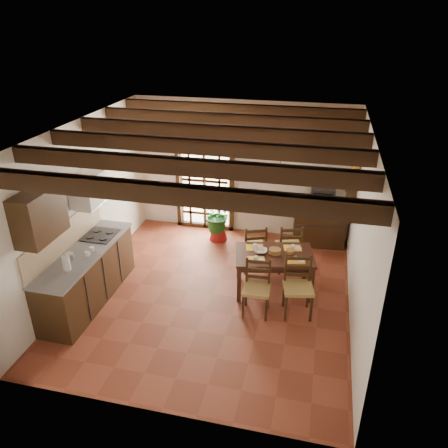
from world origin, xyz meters
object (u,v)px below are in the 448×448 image
(chair_far_right, at_px, (288,255))
(potted_plant, at_px, (218,215))
(kitchen_counter, at_px, (87,275))
(chair_near_right, at_px, (297,297))
(chair_near_left, at_px, (256,298))
(dining_table, at_px, (274,259))
(crt_tv, at_px, (322,197))
(chair_far_left, at_px, (253,255))
(sideboard, at_px, (319,225))
(pendant_lamp, at_px, (280,173))

(chair_far_right, relative_size, potted_plant, 0.49)
(kitchen_counter, height_order, chair_near_right, kitchen_counter)
(chair_near_left, bearing_deg, chair_far_right, 73.08)
(dining_table, xyz_separation_m, chair_near_left, (-0.18, -0.71, -0.33))
(dining_table, bearing_deg, chair_far_right, 63.80)
(chair_far_right, distance_m, crt_tv, 1.45)
(chair_near_left, bearing_deg, crt_tv, 68.50)
(chair_far_left, bearing_deg, potted_plant, -70.16)
(chair_near_right, distance_m, potted_plant, 2.81)
(kitchen_counter, xyz_separation_m, potted_plant, (1.57, 2.54, 0.10))
(dining_table, bearing_deg, potted_plant, 119.13)
(kitchen_counter, xyz_separation_m, chair_near_left, (2.75, 0.27, -0.19))
(chair_near_right, xyz_separation_m, crt_tv, (0.24, 2.41, 0.75))
(kitchen_counter, xyz_separation_m, chair_near_right, (3.38, 0.41, -0.17))
(dining_table, bearing_deg, sideboard, 57.66)
(dining_table, xyz_separation_m, pendant_lamp, (0.00, 0.10, 1.47))
(kitchen_counter, bearing_deg, crt_tv, 37.95)
(kitchen_counter, relative_size, potted_plant, 1.16)
(crt_tv, bearing_deg, chair_near_left, -112.27)
(potted_plant, bearing_deg, crt_tv, 7.65)
(sideboard, bearing_deg, kitchen_counter, -147.20)
(crt_tv, xyz_separation_m, potted_plant, (-2.04, -0.27, -0.49))
(chair_far_left, distance_m, chair_far_right, 0.64)
(chair_far_left, distance_m, potted_plant, 1.36)
(pendant_lamp, bearing_deg, kitchen_counter, -159.66)
(dining_table, xyz_separation_m, crt_tv, (0.69, 1.84, 0.44))
(sideboard, bearing_deg, dining_table, -115.75)
(pendant_lamp, bearing_deg, potted_plant, 132.82)
(sideboard, height_order, crt_tv, crt_tv)
(dining_table, xyz_separation_m, chair_far_right, (0.18, 0.71, -0.31))
(chair_far_left, bearing_deg, chair_far_right, 168.88)
(crt_tv, relative_size, pendant_lamp, 0.57)
(chair_far_right, distance_m, sideboard, 1.25)
(kitchen_counter, relative_size, chair_far_left, 2.44)
(chair_near_right, distance_m, crt_tv, 2.54)
(chair_far_left, height_order, sideboard, chair_far_left)
(chair_near_right, relative_size, potted_plant, 0.50)
(dining_table, bearing_deg, chair_far_left, 115.90)
(chair_far_right, bearing_deg, chair_near_right, 85.35)
(crt_tv, height_order, potted_plant, potted_plant)
(sideboard, relative_size, pendant_lamp, 1.21)
(chair_near_left, xyz_separation_m, potted_plant, (-1.17, 2.27, 0.29))
(chair_far_left, bearing_deg, dining_table, 104.84)
(chair_near_right, distance_m, chair_far_left, 1.47)
(chair_far_left, relative_size, crt_tv, 1.93)
(chair_near_right, height_order, chair_far_left, chair_near_right)
(kitchen_counter, height_order, pendant_lamp, pendant_lamp)
(dining_table, bearing_deg, kitchen_counter, -173.21)
(chair_near_right, height_order, pendant_lamp, pendant_lamp)
(chair_near_right, xyz_separation_m, potted_plant, (-1.80, 2.14, 0.26))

